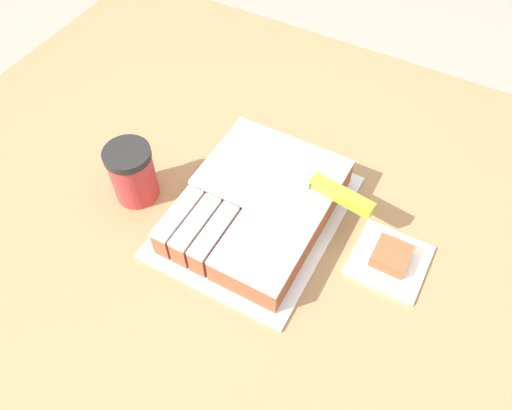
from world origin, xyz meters
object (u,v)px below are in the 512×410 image
cake_board (256,216)px  knife (326,188)px  brownie (391,256)px  coffee_cup (132,173)px  cake (259,204)px

cake_board → knife: size_ratio=1.27×
knife → brownie: bearing=172.5°
cake_board → knife: bearing=32.8°
cake_board → coffee_cup: 0.24m
knife → coffee_cup: coffee_cup is taller
cake → coffee_cup: size_ratio=2.72×
cake → brownie: size_ratio=5.22×
cake → brownie: cake is taller
cake → brownie: 0.24m
cake_board → brownie: (0.25, 0.03, 0.01)m
brownie → knife: bearing=165.0°
knife → cake: bearing=39.5°
coffee_cup → knife: bearing=21.1°
coffee_cup → cake: bearing=15.8°
coffee_cup → brownie: 0.48m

